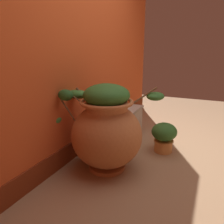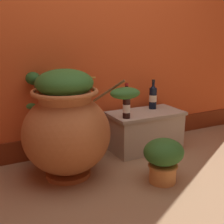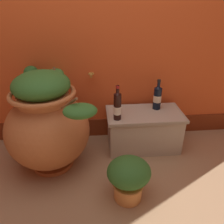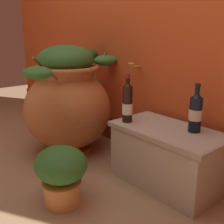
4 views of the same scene
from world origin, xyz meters
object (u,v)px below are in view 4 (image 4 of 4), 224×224
Objects in this scene: terracotta_urn at (68,101)px; wine_bottle_left at (127,102)px; potted_shrub at (61,172)px; wine_bottle_middle at (196,111)px.

terracotta_urn is 0.63m from wine_bottle_left.
terracotta_urn is 3.01× the size of potted_shrub.
wine_bottle_left is (0.61, 0.09, 0.10)m from terracotta_urn.
potted_shrub is (-0.39, -0.73, -0.32)m from wine_bottle_middle.
wine_bottle_left is 1.08× the size of wine_bottle_middle.
wine_bottle_left is 0.91× the size of potted_shrub.
terracotta_urn is at bearing -171.47° from wine_bottle_left.
wine_bottle_left is at bearing 92.77° from potted_shrub.
wine_bottle_left is at bearing -156.50° from wine_bottle_middle.
wine_bottle_middle is at bearing 23.50° from wine_bottle_left.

